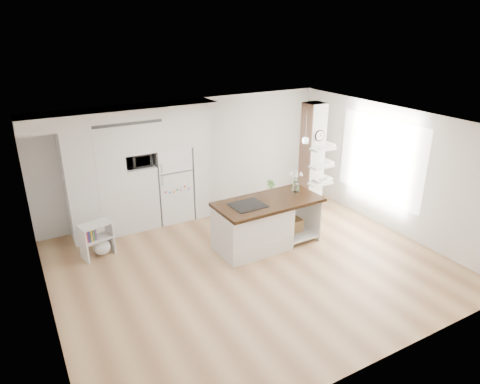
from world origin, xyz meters
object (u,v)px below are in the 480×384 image
object	(u,v)px
bookshelf	(98,242)
kitchen_island	(257,225)
floor_plant_a	(292,203)
refrigerator	(172,183)

from	to	relation	value
bookshelf	kitchen_island	bearing A→B (deg)	-38.11
kitchen_island	bookshelf	size ratio (longest dim) A/B	3.14
kitchen_island	floor_plant_a	bearing A→B (deg)	31.49
refrigerator	kitchen_island	size ratio (longest dim) A/B	0.80
bookshelf	floor_plant_a	world-z (taller)	bookshelf
bookshelf	floor_plant_a	bearing A→B (deg)	-17.56
kitchen_island	bookshelf	distance (m)	3.16
bookshelf	floor_plant_a	xyz separation A→B (m)	(4.51, -0.19, -0.04)
bookshelf	floor_plant_a	size ratio (longest dim) A/B	1.32
refrigerator	floor_plant_a	distance (m)	2.89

